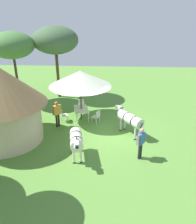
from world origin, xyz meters
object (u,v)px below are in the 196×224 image
standing_watcher (141,141)px  acacia_tree_right_background (55,40)px  thatched_hut (1,101)px  acacia_tree_behind_hut (12,45)px  shade_umbrella (80,78)px  guest_beside_umbrella (57,112)px  zebra_nearest_camera (76,140)px  patio_chair_east_end (63,114)px  patio_chair_near_lawn (97,116)px  patio_chair_near_hut (81,105)px  zebra_by_umbrella (130,119)px  patio_dining_table (81,110)px

standing_watcher → acacia_tree_right_background: acacia_tree_right_background is taller
thatched_hut → acacia_tree_behind_hut: (5.77, 1.47, 2.10)m
shade_umbrella → guest_beside_umbrella: 2.57m
thatched_hut → zebra_nearest_camera: (-1.48, -4.19, -1.39)m
patio_chair_east_end → standing_watcher: bearing=26.8°
patio_chair_near_lawn → acacia_tree_right_background: acacia_tree_right_background is taller
patio_chair_near_hut → zebra_nearest_camera: zebra_nearest_camera is taller
patio_chair_near_hut → zebra_nearest_camera: bearing=87.7°
zebra_by_umbrella → standing_watcher: bearing=-119.0°
patio_chair_near_hut → zebra_by_umbrella: 4.59m
standing_watcher → acacia_tree_behind_hut: 11.86m
zebra_by_umbrella → acacia_tree_behind_hut: (4.75, 8.43, 3.48)m
patio_chair_east_end → zebra_by_umbrella: zebra_by_umbrella is taller
patio_chair_near_hut → acacia_tree_behind_hut: acacia_tree_behind_hut is taller
acacia_tree_behind_hut → zebra_by_umbrella: bearing=-119.4°
zebra_nearest_camera → patio_dining_table: bearing=-96.5°
thatched_hut → patio_chair_near_lawn: size_ratio=5.41×
standing_watcher → patio_chair_near_lawn: bearing=69.4°
patio_chair_near_lawn → standing_watcher: size_ratio=0.54×
patio_chair_east_end → patio_chair_near_hut: size_ratio=1.00×
shade_umbrella → zebra_by_umbrella: size_ratio=2.05×
shade_umbrella → patio_chair_near_lawn: (-0.65, -1.09, -2.31)m
standing_watcher → zebra_by_umbrella: bearing=45.5°
shade_umbrella → zebra_by_umbrella: bearing=-122.2°
patio_chair_near_hut → zebra_by_umbrella: bearing=128.3°
patio_dining_table → acacia_tree_behind_hut: 7.13m
patio_chair_near_lawn → acacia_tree_behind_hut: 8.29m
patio_chair_near_hut → standing_watcher: (-5.63, -3.62, 0.49)m
standing_watcher → acacia_tree_behind_hut: bearing=87.7°
acacia_tree_right_background → patio_dining_table: bearing=-150.2°
patio_chair_near_lawn → acacia_tree_behind_hut: acacia_tree_behind_hut is taller
patio_dining_table → patio_chair_east_end: (-0.50, 1.17, -0.14)m
patio_chair_near_hut → acacia_tree_right_background: size_ratio=0.16×
standing_watcher → zebra_by_umbrella: size_ratio=0.85×
patio_chair_east_end → patio_dining_table: bearing=90.0°
patio_chair_near_hut → shade_umbrella: bearing=90.0°
patio_dining_table → zebra_nearest_camera: (-4.45, -0.32, 0.31)m
patio_chair_near_hut → zebra_by_umbrella: (-3.21, -3.25, 0.47)m
patio_chair_east_end → zebra_by_umbrella: bearing=48.0°
patio_dining_table → patio_chair_east_end: bearing=113.3°
zebra_by_umbrella → zebra_nearest_camera: bearing=-175.6°
thatched_hut → shade_umbrella: bearing=-52.5°
thatched_hut → patio_chair_near_hut: 5.92m
acacia_tree_behind_hut → shade_umbrella: bearing=-117.7°
thatched_hut → patio_dining_table: size_ratio=2.96×
thatched_hut → acacia_tree_behind_hut: 6.31m
patio_dining_table → acacia_tree_behind_hut: bearing=62.3°
patio_dining_table → acacia_tree_behind_hut: size_ratio=0.30×
shade_umbrella → patio_chair_near_lawn: shade_umbrella is taller
patio_chair_near_lawn → guest_beside_umbrella: bearing=134.5°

